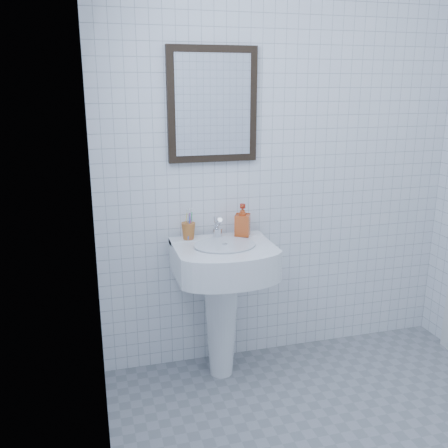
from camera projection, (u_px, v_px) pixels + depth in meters
name	position (u px, v px, depth m)	size (l,w,h in m)	color
wall_back	(283.00, 156.00, 2.93)	(2.20, 0.02, 2.50)	white
wall_left	(95.00, 222.00, 1.53)	(0.02, 2.40, 2.50)	white
washbasin	(222.00, 287.00, 2.81)	(0.54, 0.39, 0.83)	white
faucet	(218.00, 229.00, 2.81)	(0.05, 0.11, 0.13)	silver
toothbrush_cup	(188.00, 231.00, 2.78)	(0.08, 0.08, 0.09)	#B66428
soap_dispenser	(242.00, 220.00, 2.84)	(0.08, 0.08, 0.18)	#BD3D12
wall_mirror	(213.00, 105.00, 2.72)	(0.50, 0.04, 0.62)	black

